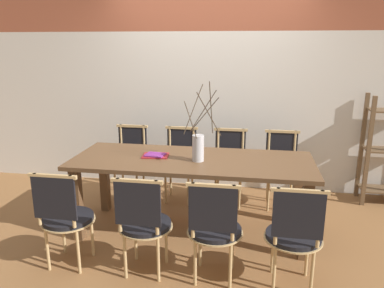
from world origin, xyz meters
The scene contains 13 objects.
ground_plane centered at (0.00, 0.00, 0.00)m, with size 16.00×16.00×0.00m, color olive.
wall_rear centered at (0.00, 1.34, 1.60)m, with size 12.00×0.06×3.20m.
dining_table centered at (0.00, 0.00, 0.67)m, with size 2.34×0.90×0.77m.
chair_near_leftend centered at (-0.95, -0.79, 0.48)m, with size 0.45×0.45×0.88m.
chair_near_left centered at (-0.27, -0.79, 0.48)m, with size 0.45×0.45×0.88m.
chair_near_center centered at (0.31, -0.79, 0.48)m, with size 0.45×0.45×0.88m.
chair_near_right centered at (0.92, -0.79, 0.48)m, with size 0.45×0.45×0.88m.
chair_far_leftend centered at (-0.91, 0.79, 0.48)m, with size 0.45×0.45×0.88m.
chair_far_left centered at (-0.28, 0.79, 0.48)m, with size 0.45×0.45×0.88m.
chair_far_center centered at (0.32, 0.79, 0.48)m, with size 0.45×0.45×0.88m.
chair_far_right centered at (0.92, 0.79, 0.48)m, with size 0.45×0.45×0.88m.
vase_centerpiece centered at (0.07, -0.05, 0.92)m, with size 0.36×0.40×0.77m.
book_stack centered at (-0.37, 0.02, 0.79)m, with size 0.27×0.22×0.03m.
Camera 1 is at (0.57, -3.44, 1.86)m, focal length 35.00 mm.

